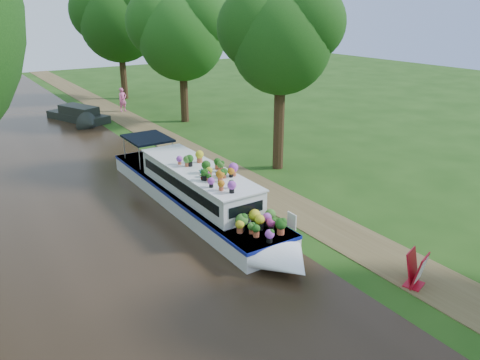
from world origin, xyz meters
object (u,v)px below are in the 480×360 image
(plant_boat, at_px, (199,192))
(pedestrian_pink, at_px, (123,100))
(sandwich_board, at_px, (416,271))
(second_boat, at_px, (79,115))

(plant_boat, xyz_separation_m, pedestrian_pink, (4.15, 20.30, 0.11))
(pedestrian_pink, bearing_deg, sandwich_board, -106.30)
(sandwich_board, relative_size, pedestrian_pink, 0.59)
(plant_boat, bearing_deg, second_boat, 89.16)
(second_boat, xyz_separation_m, pedestrian_pink, (3.87, 1.52, 0.49))
(plant_boat, height_order, pedestrian_pink, plant_boat)
(sandwich_board, xyz_separation_m, pedestrian_pink, (1.35, 28.73, 0.44))
(plant_boat, distance_m, sandwich_board, 8.88)
(second_boat, distance_m, sandwich_board, 27.32)
(sandwich_board, distance_m, pedestrian_pink, 28.76)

